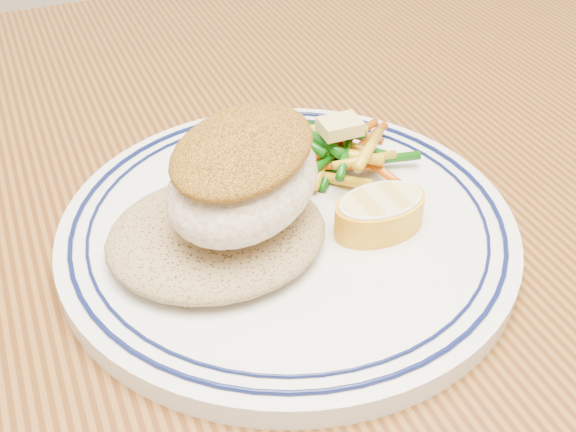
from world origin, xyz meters
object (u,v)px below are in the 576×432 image
Objects in this scene: fish_fillet at (244,174)px; vegetable_pile at (332,150)px; plate at (288,229)px; lemon_wedge at (380,212)px; dining_table at (257,333)px; rice_pilaf at (216,230)px.

fish_fillet reaches higher than vegetable_pile.
fish_fillet reaches higher than plate.
lemon_wedge is (-0.00, -0.07, -0.00)m from vegetable_pile.
dining_table is 0.15m from vegetable_pile.
fish_fillet is 0.10m from vegetable_pile.
plate is 2.17× the size of rice_pilaf.
lemon_wedge is at bearing -32.68° from dining_table.
fish_fillet is 0.09m from lemon_wedge.
rice_pilaf reaches higher than plate.
fish_fillet is at bearing -119.80° from dining_table.
lemon_wedge is at bearing -29.31° from plate.
fish_fillet is at bearing 3.31° from rice_pilaf.
lemon_wedge is (0.08, -0.02, -0.04)m from fish_fillet.
vegetable_pile is (0.05, 0.05, 0.02)m from plate.
vegetable_pile reaches higher than rice_pilaf.
dining_table is at bearing 60.20° from fish_fillet.
plate is at bearing -40.67° from dining_table.
rice_pilaf is at bearing -153.36° from vegetable_pile.
lemon_wedge is (0.05, -0.03, 0.02)m from plate.
lemon_wedge is at bearing -16.75° from fish_fillet.
rice_pilaf reaches higher than dining_table.
plate is 2.57× the size of vegetable_pile.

